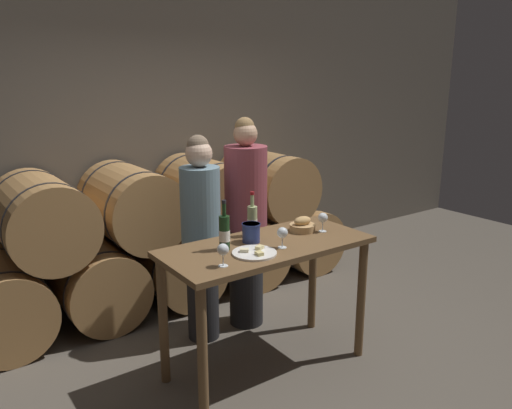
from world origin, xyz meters
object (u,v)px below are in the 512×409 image
at_px(wine_bottle_red, 224,232).
at_px(wine_bottle_white, 252,221).
at_px(wine_glass_center, 323,218).
at_px(cheese_plate, 254,253).
at_px(wine_glass_far_left, 223,250).
at_px(person_right, 246,223).
at_px(bread_basket, 302,226).
at_px(wine_glass_left, 282,233).
at_px(blue_crock, 251,232).
at_px(tasting_table, 267,264).
at_px(person_left, 201,237).

relative_size(wine_bottle_red, wine_bottle_white, 1.04).
height_order(wine_bottle_red, wine_glass_center, wine_bottle_red).
height_order(cheese_plate, wine_glass_far_left, wine_glass_far_left).
height_order(person_right, wine_bottle_red, person_right).
bearing_deg(bread_basket, wine_bottle_white, 160.72).
xyz_separation_m(wine_glass_far_left, wine_glass_left, (0.50, 0.06, 0.00)).
bearing_deg(bread_basket, blue_crock, 178.01).
bearing_deg(wine_glass_center, wine_glass_left, -166.71).
xyz_separation_m(wine_bottle_red, blue_crock, (0.23, 0.03, -0.05)).
xyz_separation_m(blue_crock, cheese_plate, (-0.12, -0.21, -0.06)).
bearing_deg(wine_glass_left, wine_glass_far_left, -173.61).
bearing_deg(tasting_table, blue_crock, 125.98).
relative_size(wine_bottle_red, wine_glass_center, 2.36).
height_order(person_left, wine_glass_center, person_left).
bearing_deg(wine_bottle_red, wine_bottle_white, 23.38).
bearing_deg(wine_bottle_red, wine_glass_far_left, -123.60).
relative_size(blue_crock, wine_glass_far_left, 0.93).
bearing_deg(cheese_plate, wine_bottle_white, 57.07).
height_order(wine_bottle_red, blue_crock, wine_bottle_red).
xyz_separation_m(wine_bottle_red, wine_bottle_white, (0.32, 0.14, -0.01)).
bearing_deg(bread_basket, wine_glass_far_left, -162.92).
relative_size(bread_basket, cheese_plate, 0.66).
bearing_deg(blue_crock, wine_glass_center, -11.11).
distance_m(person_left, wine_glass_left, 0.83).
distance_m(blue_crock, wine_glass_far_left, 0.49).
bearing_deg(person_right, wine_glass_center, -71.38).
relative_size(person_left, bread_basket, 8.63).
bearing_deg(wine_bottle_white, person_left, 110.76).
bearing_deg(cheese_plate, wine_glass_far_left, -166.85).
bearing_deg(wine_bottle_red, person_left, 75.79).
xyz_separation_m(wine_bottle_red, bread_basket, (0.68, 0.01, -0.08)).
xyz_separation_m(cheese_plate, wine_glass_far_left, (-0.28, -0.06, 0.09)).
bearing_deg(bread_basket, person_left, 132.76).
xyz_separation_m(tasting_table, blue_crock, (-0.07, 0.09, 0.22)).
relative_size(wine_bottle_red, blue_crock, 2.55).
xyz_separation_m(person_right, wine_glass_center, (0.23, -0.67, 0.16)).
bearing_deg(person_right, wine_glass_far_left, -131.29).
relative_size(tasting_table, wine_bottle_red, 4.35).
bearing_deg(wine_glass_center, cheese_plate, -171.63).
height_order(cheese_plate, wine_glass_center, wine_glass_center).
xyz_separation_m(blue_crock, wine_glass_center, (0.57, -0.11, 0.03)).
xyz_separation_m(tasting_table, bread_basket, (0.38, 0.08, 0.20)).
height_order(tasting_table, wine_glass_center, wine_glass_center).
bearing_deg(bread_basket, tasting_table, -168.41).
height_order(wine_bottle_red, wine_bottle_white, wine_bottle_red).
height_order(person_right, blue_crock, person_right).
distance_m(person_right, wine_glass_center, 0.73).
xyz_separation_m(person_left, blue_crock, (0.08, -0.56, 0.17)).
bearing_deg(bread_basket, wine_bottle_red, -179.06).
relative_size(person_right, wine_bottle_white, 5.43).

